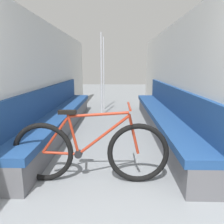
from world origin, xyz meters
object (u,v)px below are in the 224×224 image
Objects in this scene: bench_seat_row_right at (163,118)px; bicycle at (90,151)px; grab_pole_far at (101,76)px; bench_seat_row_left at (60,117)px; grab_pole_near at (104,75)px.

bicycle is at bearing -122.04° from bench_seat_row_right.
grab_pole_far is (-0.11, 3.50, 0.69)m from bicycle.
bench_seat_row_left is 2.18× the size of grab_pole_near.
bench_seat_row_left is at bearing -108.01° from grab_pole_near.
bicycle is 0.83× the size of grab_pole_far.
bicycle is at bearing -66.20° from bench_seat_row_left.
bench_seat_row_left is 2.62× the size of bicycle.
grab_pole_near reaches higher than bench_seat_row_right.
bench_seat_row_left is 1.85m from grab_pole_far.
grab_pole_near is at bearing 71.99° from bench_seat_row_left.
grab_pole_far is (-1.37, 1.49, 0.77)m from bench_seat_row_right.
grab_pole_far is at bearing -90.56° from grab_pole_near.
bicycle is at bearing -88.17° from grab_pole_far.
grab_pole_near reaches higher than bicycle.
bench_seat_row_right is 2.18× the size of grab_pole_near.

